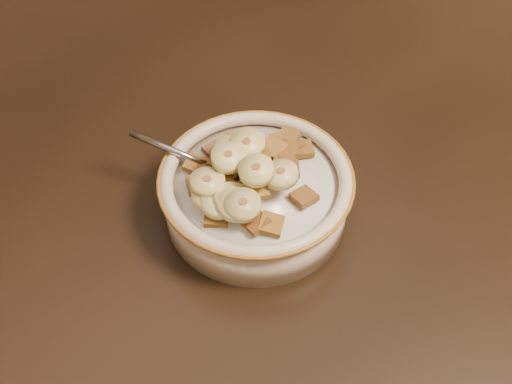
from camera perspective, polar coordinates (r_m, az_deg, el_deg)
floor at (r=1.43m, az=5.88°, el=-14.70°), size 4.00×4.50×0.10m
table at (r=0.81m, az=10.20°, el=10.22°), size 1.43×0.94×0.04m
chair at (r=1.50m, az=-18.65°, el=13.77°), size 0.38×0.38×0.84m
cereal_bowl at (r=0.61m, az=0.00°, el=-0.57°), size 0.17×0.17×0.04m
milk at (r=0.59m, az=0.00°, el=0.72°), size 0.14×0.14×0.00m
spoon at (r=0.59m, az=-2.51°, el=1.69°), size 0.05×0.05×0.01m
cereal_square_0 at (r=0.59m, az=2.60°, el=2.73°), size 0.03×0.03×0.01m
cereal_square_1 at (r=0.62m, az=2.84°, el=4.83°), size 0.03×0.03×0.01m
cereal_square_2 at (r=0.59m, az=-4.22°, el=1.60°), size 0.03×0.03×0.01m
cereal_square_3 at (r=0.61m, az=3.12°, el=4.18°), size 0.02×0.02×0.01m
cereal_square_4 at (r=0.58m, az=0.36°, el=2.93°), size 0.03×0.03×0.01m
cereal_square_5 at (r=0.60m, az=0.27°, el=3.79°), size 0.03×0.03×0.01m
cereal_square_6 at (r=0.56m, az=-0.75°, el=-0.11°), size 0.03×0.03×0.01m
cereal_square_7 at (r=0.62m, az=-2.19°, el=4.24°), size 0.03×0.03×0.01m
cereal_square_8 at (r=0.58m, az=2.86°, el=2.08°), size 0.03×0.03×0.01m
cereal_square_9 at (r=0.60m, az=-2.10°, el=3.56°), size 0.03×0.03×0.01m
cereal_square_10 at (r=0.58m, az=-3.67°, el=1.19°), size 0.02×0.02×0.01m
cereal_square_11 at (r=0.56m, az=-3.56°, el=-2.13°), size 0.03×0.03×0.01m
cereal_square_12 at (r=0.58m, az=-2.95°, el=1.61°), size 0.02×0.02×0.01m
cereal_square_13 at (r=0.58m, az=-1.99°, el=2.49°), size 0.03×0.03×0.01m
cereal_square_14 at (r=0.57m, az=4.29°, el=-0.43°), size 0.02×0.02×0.01m
cereal_square_15 at (r=0.58m, az=-1.27°, el=2.67°), size 0.02×0.02×0.01m
cereal_square_16 at (r=0.55m, az=0.01°, el=-2.72°), size 0.02×0.02×0.01m
cereal_square_17 at (r=0.57m, az=-3.08°, el=0.63°), size 0.02×0.02×0.01m
cereal_square_18 at (r=0.60m, az=-5.34°, el=2.45°), size 0.03×0.03×0.01m
cereal_square_19 at (r=0.55m, az=1.37°, el=-2.87°), size 0.03×0.03×0.01m
cereal_square_20 at (r=0.60m, az=1.62°, el=3.86°), size 0.03×0.03×0.01m
cereal_square_21 at (r=0.60m, az=2.86°, el=3.67°), size 0.03×0.03×0.01m
cereal_square_22 at (r=0.61m, az=-3.60°, el=3.69°), size 0.02×0.02×0.01m
cereal_square_23 at (r=0.59m, az=-2.39°, el=2.76°), size 0.02×0.02×0.01m
cereal_square_24 at (r=0.62m, az=2.35°, el=4.58°), size 0.02×0.02×0.01m
cereal_square_25 at (r=0.62m, az=-1.65°, el=4.52°), size 0.03×0.03×0.01m
cereal_square_26 at (r=0.59m, az=-3.18°, el=2.81°), size 0.03×0.03×0.01m
cereal_square_27 at (r=0.58m, az=-5.20°, el=0.71°), size 0.03×0.03×0.01m
cereal_square_28 at (r=0.61m, az=4.14°, el=3.84°), size 0.03×0.03×0.01m
cereal_square_29 at (r=0.56m, az=-0.03°, el=0.27°), size 0.03×0.03×0.01m
cereal_square_30 at (r=0.57m, az=-3.29°, el=0.43°), size 0.02×0.02×0.01m
cereal_square_31 at (r=0.59m, az=-3.90°, el=1.54°), size 0.03×0.03×0.01m
banana_slice_0 at (r=0.56m, az=-4.19°, el=-0.27°), size 0.04×0.04×0.01m
banana_slice_1 at (r=0.55m, az=-1.89°, el=-1.12°), size 0.04×0.04×0.01m
banana_slice_2 at (r=0.54m, az=-1.16°, el=-1.18°), size 0.04×0.04×0.01m
banana_slice_3 at (r=0.55m, az=-3.31°, el=-0.95°), size 0.03×0.03×0.01m
banana_slice_4 at (r=0.58m, az=-0.84°, el=4.20°), size 0.04×0.04×0.01m
banana_slice_5 at (r=0.55m, az=0.01°, el=1.93°), size 0.04×0.04×0.02m
banana_slice_6 at (r=0.55m, az=-2.17°, el=-0.61°), size 0.04×0.04×0.02m
banana_slice_7 at (r=0.58m, az=-0.70°, el=4.38°), size 0.04×0.04×0.01m
banana_slice_8 at (r=0.57m, az=-2.47°, el=3.07°), size 0.04×0.04×0.01m
banana_slice_9 at (r=0.55m, az=-1.96°, el=-0.66°), size 0.04×0.04×0.01m
banana_slice_10 at (r=0.58m, az=-2.16°, el=3.76°), size 0.04×0.04×0.02m
banana_slice_11 at (r=0.56m, az=-4.34°, el=0.85°), size 0.04×0.04×0.01m
banana_slice_12 at (r=0.56m, az=2.20°, el=1.55°), size 0.04×0.04×0.01m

